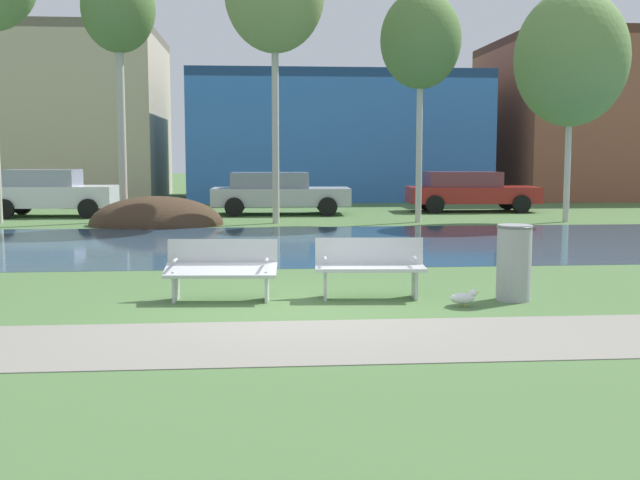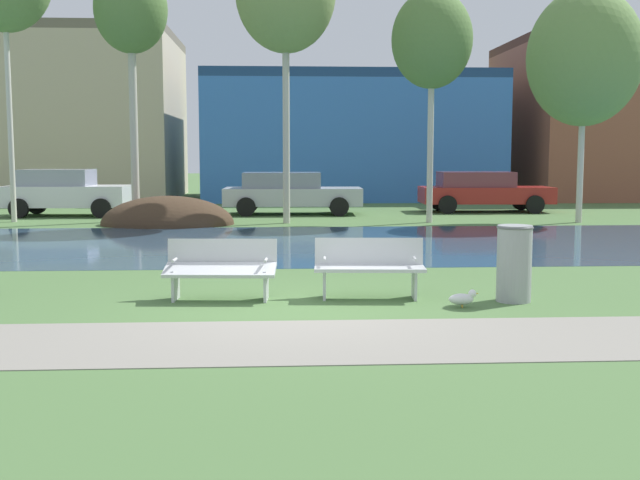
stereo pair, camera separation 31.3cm
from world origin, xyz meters
TOP-DOWN VIEW (x-y plane):
  - ground_plane at (0.00, 10.00)m, footprint 120.00×120.00m
  - paved_path_strip at (0.00, -1.78)m, footprint 60.00×2.11m
  - river_band at (0.00, 7.79)m, footprint 80.00×8.07m
  - soil_mound at (-3.46, 12.87)m, footprint 3.92×2.85m
  - bench_left at (-1.07, 0.80)m, footprint 1.64×0.68m
  - bench_right at (1.09, 0.80)m, footprint 1.64×0.68m
  - trash_bin at (3.12, 0.43)m, footprint 0.52×0.52m
  - seagull at (2.29, 0.01)m, footprint 0.42×0.16m
  - birch_left at (-4.60, 14.08)m, footprint 2.21×2.21m
  - birch_center at (4.41, 13.08)m, footprint 2.41×2.41m
  - birch_center_right at (8.96, 12.83)m, footprint 3.40×3.40m
  - parked_van_nearest_white at (-7.33, 16.27)m, footprint 4.09×2.09m
  - parked_sedan_second_silver at (0.23, 16.53)m, footprint 4.77×2.19m
  - parked_hatch_third_red at (7.16, 17.22)m, footprint 4.69×2.07m
  - building_beige_block at (-11.12, 27.11)m, footprint 12.48×8.66m
  - building_blue_store at (3.15, 26.45)m, footprint 13.05×8.55m
  - building_brick_low at (16.98, 26.47)m, footprint 11.73×9.66m

SIDE VIEW (x-z plane):
  - ground_plane at x=0.00m, z-range 0.00..0.00m
  - soil_mound at x=-3.46m, z-range -0.85..0.85m
  - river_band at x=0.00m, z-range 0.00..0.01m
  - paved_path_strip at x=0.00m, z-range 0.00..0.01m
  - seagull at x=2.29m, z-range 0.00..0.26m
  - bench_left at x=-1.07m, z-range 0.04..0.91m
  - bench_right at x=1.09m, z-range 0.04..0.91m
  - trash_bin at x=3.12m, z-range 0.02..1.11m
  - parked_hatch_third_red at x=7.16m, z-range 0.04..1.48m
  - parked_sedan_second_silver at x=0.23m, z-range 0.05..1.49m
  - parked_van_nearest_white at x=-7.33m, z-range 0.03..1.60m
  - building_blue_store at x=3.15m, z-range 0.00..5.64m
  - building_brick_low at x=16.98m, z-range 0.00..7.47m
  - building_beige_block at x=-11.12m, z-range 0.00..7.58m
  - birch_center_right at x=8.96m, z-range 1.44..8.42m
  - birch_center at x=4.41m, z-range 1.93..8.94m
  - birch_left at x=-4.60m, z-range 2.22..10.47m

